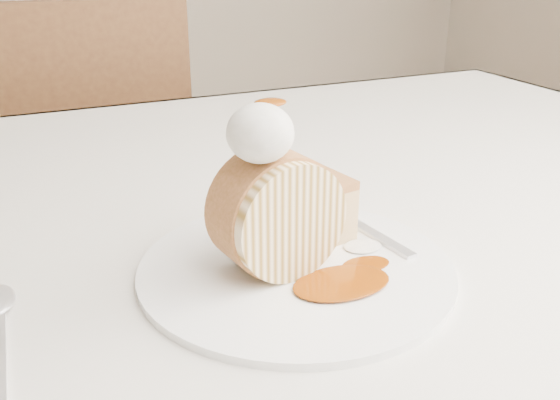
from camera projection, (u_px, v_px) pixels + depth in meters
name	position (u px, v px, depth m)	size (l,w,h in m)	color
table	(248.00, 264.00, 0.72)	(1.40, 0.90, 0.75)	silver
chair_far	(84.00, 186.00, 1.33)	(0.44, 0.44, 0.91)	brown
plate	(296.00, 268.00, 0.52)	(0.26, 0.26, 0.01)	white
roulade_slice	(277.00, 214.00, 0.49)	(0.10, 0.10, 0.05)	#FFE3B1
cake_chunk	(314.00, 213.00, 0.56)	(0.06, 0.05, 0.05)	#B37144
whipped_cream	(260.00, 133.00, 0.45)	(0.05, 0.05, 0.04)	white
caramel_drizzle	(270.00, 95.00, 0.46)	(0.03, 0.02, 0.01)	#7D3305
caramel_pool	(341.00, 283.00, 0.49)	(0.08, 0.05, 0.00)	#7D3305
fork	(371.00, 232.00, 0.57)	(0.02, 0.15, 0.00)	silver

